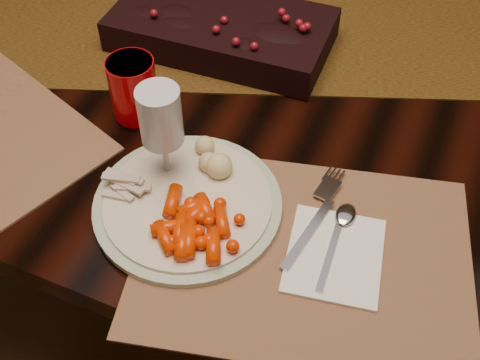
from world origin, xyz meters
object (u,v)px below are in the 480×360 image
at_px(placemat_main, 303,255).
at_px(dinner_plate, 188,203).
at_px(centerpiece, 221,25).
at_px(dining_table, 275,211).
at_px(mashed_potatoes, 212,151).
at_px(napkin, 335,255).
at_px(wine_glass, 163,138).
at_px(red_cup, 133,88).
at_px(baby_carrots, 195,222).
at_px(turkey_shreds, 124,189).

relative_size(placemat_main, dinner_plate, 1.65).
bearing_deg(centerpiece, placemat_main, -52.57).
bearing_deg(placemat_main, dinner_plate, 162.78).
relative_size(dining_table, mashed_potatoes, 25.54).
bearing_deg(centerpiece, dinner_plate, -72.71).
xyz_separation_m(placemat_main, napkin, (0.04, 0.01, 0.00)).
bearing_deg(napkin, mashed_potatoes, 149.25).
xyz_separation_m(placemat_main, wine_glass, (-0.23, 0.05, 0.08)).
distance_m(dining_table, red_cup, 0.50).
height_order(dining_table, mashed_potatoes, mashed_potatoes).
height_order(dining_table, red_cup, red_cup).
distance_m(baby_carrots, turkey_shreds, 0.12).
bearing_deg(placemat_main, centerpiece, 113.70).
distance_m(dining_table, wine_glass, 0.54).
relative_size(baby_carrots, mashed_potatoes, 1.65).
relative_size(dining_table, centerpiece, 4.70).
height_order(napkin, wine_glass, wine_glass).
relative_size(baby_carrots, napkin, 0.82).
relative_size(dinner_plate, turkey_shreds, 3.51).
height_order(dinner_plate, baby_carrots, baby_carrots).
xyz_separation_m(dining_table, dinner_plate, (-0.02, -0.32, 0.39)).
bearing_deg(dinner_plate, placemat_main, -3.49).
bearing_deg(dining_table, red_cup, -135.34).
bearing_deg(napkin, wine_glass, 161.68).
bearing_deg(dining_table, mashed_potatoes, -95.52).
bearing_deg(centerpiece, napkin, -48.13).
bearing_deg(placemat_main, wine_glass, 153.42).
xyz_separation_m(red_cup, wine_glass, (0.11, -0.10, 0.03)).
xyz_separation_m(centerpiece, napkin, (0.33, -0.37, -0.03)).
distance_m(centerpiece, mashed_potatoes, 0.31).
bearing_deg(dinner_plate, baby_carrots, -50.47).
bearing_deg(wine_glass, centerpiece, 100.68).
distance_m(dining_table, turkey_shreds, 0.54).
relative_size(dinner_plate, red_cup, 2.59).
relative_size(turkey_shreds, red_cup, 0.74).
height_order(baby_carrots, napkin, baby_carrots).
distance_m(baby_carrots, red_cup, 0.26).
xyz_separation_m(napkin, wine_glass, (-0.27, 0.04, 0.08)).
xyz_separation_m(dinner_plate, napkin, (0.21, 0.00, -0.00)).
height_order(dining_table, napkin, napkin).
height_order(mashed_potatoes, wine_glass, wine_glass).
xyz_separation_m(napkin, red_cup, (-0.37, 0.14, 0.05)).
distance_m(placemat_main, turkey_shreds, 0.26).
bearing_deg(wine_glass, napkin, -8.46).
relative_size(centerpiece, placemat_main, 0.88).
height_order(mashed_potatoes, napkin, mashed_potatoes).
xyz_separation_m(turkey_shreds, napkin, (0.30, 0.02, -0.02)).
xyz_separation_m(placemat_main, dinner_plate, (-0.17, 0.01, 0.01)).
xyz_separation_m(placemat_main, baby_carrots, (-0.14, -0.03, 0.03)).
relative_size(placemat_main, red_cup, 4.29).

